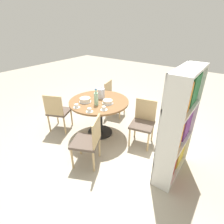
% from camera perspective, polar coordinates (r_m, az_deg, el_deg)
% --- Properties ---
extents(ground_plane, '(14.00, 14.00, 0.00)m').
position_cam_1_polar(ground_plane, '(3.85, -3.90, -6.71)').
color(ground_plane, '#B2A893').
extents(dining_table, '(1.18, 1.18, 0.76)m').
position_cam_1_polar(dining_table, '(3.54, -4.20, 1.33)').
color(dining_table, black).
rests_on(dining_table, ground_plane).
extents(chair_a, '(0.55, 0.55, 0.86)m').
position_cam_1_polar(chair_a, '(3.89, -17.30, 0.32)').
color(chair_a, tan).
rests_on(chair_a, ground_plane).
extents(chair_b, '(0.56, 0.56, 0.86)m').
position_cam_1_polar(chair_b, '(2.86, -7.55, -9.15)').
color(chair_b, tan).
rests_on(chair_b, ground_plane).
extents(chair_c, '(0.50, 0.50, 0.86)m').
position_cam_1_polar(chair_c, '(3.38, 10.11, -3.07)').
color(chair_c, tan).
rests_on(chair_c, ground_plane).
extents(chair_d, '(0.51, 0.51, 0.86)m').
position_cam_1_polar(chair_d, '(4.37, 0.43, 4.70)').
color(chair_d, tan).
rests_on(chair_d, ground_plane).
extents(bookshelf, '(0.86, 0.28, 1.67)m').
position_cam_1_polar(bookshelf, '(2.66, 20.28, -4.99)').
color(bookshelf, silver).
rests_on(bookshelf, ground_plane).
extents(coffee_pot, '(0.14, 0.14, 0.24)m').
position_cam_1_polar(coffee_pot, '(3.56, -3.49, 6.17)').
color(coffee_pot, silver).
rests_on(coffee_pot, dining_table).
extents(water_bottle, '(0.08, 0.08, 0.32)m').
position_cam_1_polar(water_bottle, '(3.26, -5.20, 4.43)').
color(water_bottle, '#99C6A3').
rests_on(water_bottle, dining_table).
extents(cake_main, '(0.23, 0.23, 0.08)m').
position_cam_1_polar(cake_main, '(3.44, -8.77, 3.88)').
color(cake_main, silver).
rests_on(cake_main, dining_table).
extents(cake_second, '(0.21, 0.21, 0.07)m').
position_cam_1_polar(cake_second, '(3.34, -1.41, 3.31)').
color(cake_second, silver).
rests_on(cake_second, dining_table).
extents(cup_a, '(0.13, 0.13, 0.07)m').
position_cam_1_polar(cup_a, '(3.24, -11.51, 1.87)').
color(cup_a, silver).
rests_on(cup_a, dining_table).
extents(cup_b, '(0.13, 0.13, 0.07)m').
position_cam_1_polar(cup_b, '(3.09, -2.67, 1.15)').
color(cup_b, silver).
rests_on(cup_b, dining_table).
extents(cup_c, '(0.13, 0.13, 0.07)m').
position_cam_1_polar(cup_c, '(3.05, -7.40, 0.53)').
color(cup_c, silver).
rests_on(cup_c, dining_table).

